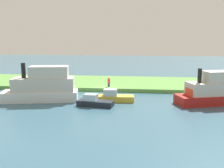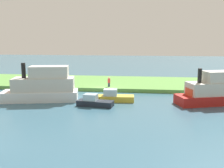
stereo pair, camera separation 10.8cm
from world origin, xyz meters
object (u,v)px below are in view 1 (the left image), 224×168
Objects in this scene: riverboat_paddlewheel at (214,91)px; pontoon_yellow at (47,89)px; person_on_bank at (109,82)px; houseboat_blue at (114,97)px; mooring_post at (43,81)px; motorboat_white at (94,102)px; motorboat_red at (42,87)px.

pontoon_yellow is at bearing -9.46° from riverboat_paddlewheel.
person_on_bank reaches higher than houseboat_blue.
mooring_post reaches higher than motorboat_white.
motorboat_red is at bearing 2.46° from riverboat_paddlewheel.
houseboat_blue is at bearing 103.07° from person_on_bank.
mooring_post is 0.13× the size of riverboat_paddlewheel.
riverboat_paddlewheel reaches higher than mooring_post.
riverboat_paddlewheel is at bearing -177.54° from motorboat_red.
motorboat_red reaches higher than riverboat_paddlewheel.
pontoon_yellow is 9.66m from motorboat_white.
riverboat_paddlewheel is at bearing 170.54° from pontoon_yellow.
person_on_bank is 0.31× the size of pontoon_yellow.
person_on_bank is 0.17× the size of riverboat_paddlewheel.
mooring_post is at bearing -68.02° from motorboat_red.
pontoon_yellow is at bearing 18.86° from person_on_bank.
motorboat_red is (6.86, 6.98, 0.44)m from person_on_bank.
riverboat_paddlewheel is 2.05× the size of motorboat_white.
motorboat_white is (0.41, 8.74, -0.74)m from person_on_bank.
houseboat_blue is (-9.45, 3.63, 0.00)m from pontoon_yellow.
motorboat_red is at bearing 4.31° from houseboat_blue.
riverboat_paddlewheel is (-22.36, 6.42, 0.43)m from mooring_post.
person_on_bank is at bearing -161.14° from pontoon_yellow.
motorboat_red is at bearing 104.62° from pontoon_yellow.
motorboat_red is 2.08× the size of houseboat_blue.
houseboat_blue reaches higher than pontoon_yellow.
riverboat_paddlewheel reaches higher than person_on_bank.
mooring_post is at bearing -58.76° from pontoon_yellow.
person_on_bank reaches higher than pontoon_yellow.
riverboat_paddlewheel is (-12.56, 6.15, 0.28)m from person_on_bank.
riverboat_paddlewheel is at bearing -178.93° from houseboat_blue.
houseboat_blue is (-1.48, 6.35, -0.69)m from person_on_bank.
houseboat_blue is at bearing -175.69° from motorboat_red.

